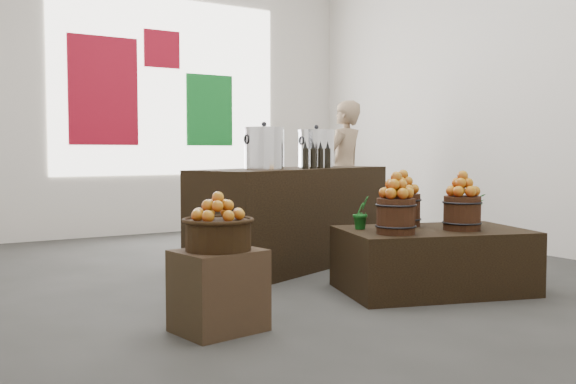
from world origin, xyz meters
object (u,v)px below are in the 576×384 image
stock_pot_center (316,150)px  display_table (433,260)px  crate (219,291)px  counter (295,217)px  wicker_basket (218,235)px  shopper (344,170)px  stock_pot_left (264,149)px

stock_pot_center → display_table: bearing=-90.7°
crate → counter: size_ratio=0.22×
wicker_basket → display_table: bearing=4.0°
display_table → shopper: size_ratio=0.82×
display_table → shopper: (1.24, 2.83, 0.63)m
stock_pot_center → wicker_basket: bearing=-137.3°
crate → shopper: shopper is taller
crate → wicker_basket: 0.35m
display_table → counter: size_ratio=0.62×
counter → stock_pot_left: stock_pot_left is taller
display_table → stock_pot_center: size_ratio=4.00×
wicker_basket → display_table: (1.95, 0.14, -0.35)m
stock_pot_left → stock_pot_center: 0.85m
wicker_basket → shopper: shopper is taller
counter → wicker_basket: bearing=-155.8°
counter → shopper: 2.07m
display_table → stock_pot_center: (0.02, 1.68, 0.88)m
counter → stock_pot_left: bearing=180.0°
crate → display_table: 1.96m
stock_pot_left → crate: bearing=-128.2°
display_table → shopper: shopper is taller
shopper → stock_pot_left: bearing=15.8°
crate → display_table: crate is taller
crate → wicker_basket: wicker_basket is taller
wicker_basket → stock_pot_center: stock_pot_center is taller
wicker_basket → display_table: wicker_basket is taller
crate → stock_pot_left: (1.18, 1.50, 0.88)m
shopper → wicker_basket: bearing=22.6°
counter → stock_pot_center: stock_pot_center is taller
wicker_basket → stock_pot_center: (1.97, 1.82, 0.53)m
display_table → stock_pot_left: bearing=136.9°
display_table → stock_pot_center: bearing=106.9°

